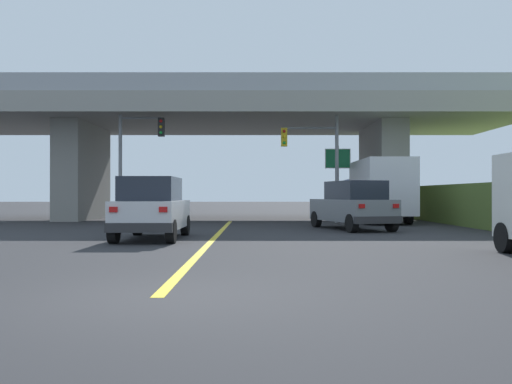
# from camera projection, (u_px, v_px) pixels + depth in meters

# --- Properties ---
(ground) EXTENTS (160.00, 160.00, 0.00)m
(ground) POSITION_uv_depth(u_px,v_px,m) (230.00, 219.00, 32.36)
(ground) COLOR #2B2B2D
(overpass_bridge) EXTENTS (32.84, 10.80, 7.54)m
(overpass_bridge) POSITION_uv_depth(u_px,v_px,m) (230.00, 128.00, 32.38)
(overpass_bridge) COLOR gray
(overpass_bridge) RESTS_ON ground
(lane_divider_stripe) EXTENTS (0.20, 22.21, 0.01)m
(lane_divider_stripe) POSITION_uv_depth(u_px,v_px,m) (213.00, 237.00, 18.78)
(lane_divider_stripe) COLOR yellow
(lane_divider_stripe) RESTS_ON ground
(suv_lead) EXTENTS (1.97, 4.43, 2.02)m
(suv_lead) POSITION_uv_depth(u_px,v_px,m) (150.00, 208.00, 17.76)
(suv_lead) COLOR silver
(suv_lead) RESTS_ON ground
(suv_crossing) EXTENTS (3.12, 5.15, 2.02)m
(suv_crossing) POSITION_uv_depth(u_px,v_px,m) (350.00, 205.00, 22.76)
(suv_crossing) COLOR slate
(suv_crossing) RESTS_ON ground
(box_truck) EXTENTS (2.33, 7.54, 3.23)m
(box_truck) POSITION_uv_depth(u_px,v_px,m) (376.00, 190.00, 28.65)
(box_truck) COLOR navy
(box_truck) RESTS_ON ground
(traffic_signal_nearside) EXTENTS (3.00, 0.36, 5.77)m
(traffic_signal_nearside) POSITION_uv_depth(u_px,v_px,m) (316.00, 154.00, 28.37)
(traffic_signal_nearside) COLOR slate
(traffic_signal_nearside) RESTS_ON ground
(traffic_signal_farside) EXTENTS (2.37, 0.36, 6.10)m
(traffic_signal_farside) POSITION_uv_depth(u_px,v_px,m) (131.00, 149.00, 28.08)
(traffic_signal_farside) COLOR slate
(traffic_signal_farside) RESTS_ON ground
(highway_sign) EXTENTS (1.41, 0.17, 4.16)m
(highway_sign) POSITION_uv_depth(u_px,v_px,m) (335.00, 167.00, 30.14)
(highway_sign) COLOR slate
(highway_sign) RESTS_ON ground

